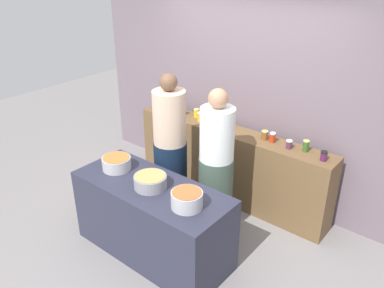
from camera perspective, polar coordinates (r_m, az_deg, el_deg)
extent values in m
plane|color=gray|center=(4.67, -2.79, -13.15)|extent=(12.00, 12.00, 0.00)
cube|color=slate|center=(5.00, 8.09, 8.95)|extent=(4.80, 0.12, 3.00)
cube|color=brown|center=(5.13, 5.31, -2.89)|extent=(2.70, 0.36, 0.96)
cube|color=#2A2B3D|center=(4.25, -5.65, -10.73)|extent=(1.70, 0.70, 0.83)
cylinder|color=#511A47|center=(5.64, -5.18, 5.77)|extent=(0.07, 0.07, 0.10)
cylinder|color=black|center=(5.62, -5.20, 6.33)|extent=(0.08, 0.08, 0.02)
cylinder|color=olive|center=(5.53, -3.57, 5.56)|extent=(0.08, 0.08, 0.13)
cylinder|color=silver|center=(5.51, -3.59, 6.22)|extent=(0.09, 0.09, 0.01)
cylinder|color=#3A5E30|center=(5.36, -2.80, 4.85)|extent=(0.07, 0.07, 0.11)
cylinder|color=silver|center=(5.34, -2.81, 5.49)|extent=(0.07, 0.07, 0.01)
cylinder|color=#57114B|center=(5.32, -1.59, 4.73)|extent=(0.08, 0.08, 0.12)
cylinder|color=silver|center=(5.30, -1.60, 5.41)|extent=(0.09, 0.09, 0.02)
cylinder|color=yellow|center=(5.27, 0.65, 4.39)|extent=(0.07, 0.07, 0.10)
cylinder|color=#D6C666|center=(5.25, 0.65, 4.97)|extent=(0.07, 0.07, 0.01)
cylinder|color=gold|center=(5.15, 1.22, 3.89)|extent=(0.08, 0.08, 0.10)
cylinder|color=silver|center=(5.13, 1.22, 4.48)|extent=(0.09, 0.09, 0.01)
cylinder|color=brown|center=(4.71, 10.37, 1.20)|extent=(0.07, 0.07, 0.10)
cylinder|color=#D6C666|center=(4.69, 10.43, 1.80)|extent=(0.08, 0.08, 0.01)
cylinder|color=red|center=(4.66, 11.47, 0.85)|extent=(0.07, 0.07, 0.10)
cylinder|color=silver|center=(4.64, 11.53, 1.50)|extent=(0.07, 0.07, 0.02)
cylinder|color=#582C4A|center=(4.55, 13.75, -0.11)|extent=(0.07, 0.07, 0.09)
cylinder|color=silver|center=(4.53, 13.81, 0.44)|extent=(0.07, 0.07, 0.01)
cylinder|color=#355D21|center=(4.53, 16.02, -0.32)|extent=(0.07, 0.07, 0.12)
cylinder|color=#D6C666|center=(4.50, 16.12, 0.41)|extent=(0.07, 0.07, 0.01)
cylinder|color=#511D4A|center=(4.39, 18.37, -1.73)|extent=(0.07, 0.07, 0.09)
cylinder|color=black|center=(4.37, 18.46, -1.12)|extent=(0.07, 0.07, 0.02)
cylinder|color=#B7B7BC|center=(4.33, -10.76, -2.73)|extent=(0.31, 0.31, 0.13)
cylinder|color=#B96B30|center=(4.30, -10.84, -1.90)|extent=(0.28, 0.28, 0.00)
cylinder|color=gray|center=(3.96, -6.00, -5.38)|extent=(0.33, 0.33, 0.13)
cylinder|color=tan|center=(3.93, -6.04, -4.55)|extent=(0.30, 0.30, 0.00)
cylinder|color=#B7B7BC|center=(3.65, -0.74, -7.99)|extent=(0.30, 0.30, 0.15)
cylinder|color=#AC6031|center=(3.60, -0.75, -6.92)|extent=(0.27, 0.27, 0.00)
cylinder|color=#101F36|center=(4.73, -3.02, -5.23)|extent=(0.38, 0.38, 0.99)
cylinder|color=#CFB097|center=(4.37, -3.26, 3.80)|extent=(0.37, 0.37, 0.61)
sphere|color=brown|center=(4.23, -3.40, 8.84)|extent=(0.19, 0.19, 0.19)
cylinder|color=#415447|center=(4.51, 3.36, -7.37)|extent=(0.38, 0.38, 0.94)
cylinder|color=white|center=(4.14, 3.63, 1.42)|extent=(0.37, 0.37, 0.58)
sphere|color=tan|center=(3.99, 3.78, 6.53)|extent=(0.21, 0.21, 0.21)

